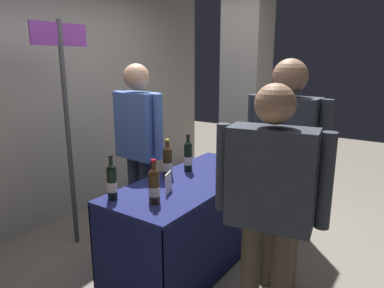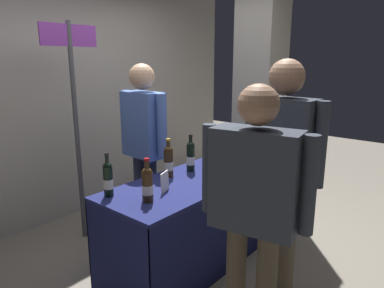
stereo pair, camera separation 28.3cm
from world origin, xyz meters
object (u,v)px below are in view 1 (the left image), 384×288
Objects in this scene: featured_wine_bottle at (168,161)px; taster_foreground_right at (285,157)px; concrete_pillar at (246,74)px; tasting_table at (192,206)px; vendor_presenter at (139,139)px; display_bottle_0 at (227,154)px; wine_glass_near_vendor at (228,167)px; booth_signpost at (66,109)px.

featured_wine_bottle is 0.97m from taster_foreground_right.
featured_wine_bottle is (-1.74, -0.14, -0.65)m from concrete_pillar.
vendor_presenter reaches higher than tasting_table.
taster_foreground_right is (0.05, -1.36, 0.03)m from vendor_presenter.
display_bottle_0 is 0.19× the size of taster_foreground_right.
concrete_pillar is 1.98m from taster_foreground_right.
wine_glass_near_vendor is (-1.48, -0.57, -0.69)m from concrete_pillar.
tasting_table is 4.89× the size of featured_wine_bottle.
tasting_table is 0.92× the size of taster_foreground_right.
featured_wine_bottle is 0.98× the size of display_bottle_0.
display_bottle_0 is at bearing -32.17° from featured_wine_bottle.
tasting_table is (-1.66, -0.33, -1.03)m from concrete_pillar.
display_bottle_0 reaches higher than wine_glass_near_vendor.
display_bottle_0 is at bearing 30.78° from wine_glass_near_vendor.
vendor_presenter reaches higher than display_bottle_0.
wine_glass_near_vendor is at bearing -158.90° from concrete_pillar.
concrete_pillar reaches higher than taster_foreground_right.
vendor_presenter is 0.82× the size of booth_signpost.
tasting_table is at bearing -168.67° from concrete_pillar.
tasting_table is 4.80× the size of display_bottle_0.
display_bottle_0 is (0.40, -0.11, 0.39)m from tasting_table.
display_bottle_0 is at bearing -58.63° from booth_signpost.
booth_signpost is at bearing 107.05° from tasting_table.
concrete_pillar is 9.48× the size of featured_wine_bottle.
booth_signpost is (-2.01, 0.79, -0.26)m from concrete_pillar.
booth_signpost is at bearing 14.50° from taster_foreground_right.
tasting_table is at bearing -72.95° from booth_signpost.
taster_foreground_right is at bearing 5.95° from vendor_presenter.
featured_wine_bottle is 1.04m from booth_signpost.
wine_glass_near_vendor is 0.07× the size of booth_signpost.
display_bottle_0 is at bearing -14.63° from tasting_table.
booth_signpost is at bearing 121.37° from display_bottle_0.
concrete_pillar reaches higher than display_bottle_0.
featured_wine_bottle is 0.51m from wine_glass_near_vendor.
featured_wine_bottle is 0.45m from vendor_presenter.
concrete_pillar is 1.73m from wine_glass_near_vendor.
featured_wine_bottle is at bearing -10.82° from vendor_presenter.
concrete_pillar is 2.17m from booth_signpost.
booth_signpost is (-0.43, 1.87, 0.24)m from taster_foreground_right.
wine_glass_near_vendor is 0.88m from vendor_presenter.
vendor_presenter reaches higher than wine_glass_near_vendor.
wine_glass_near_vendor is at bearing -149.22° from display_bottle_0.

